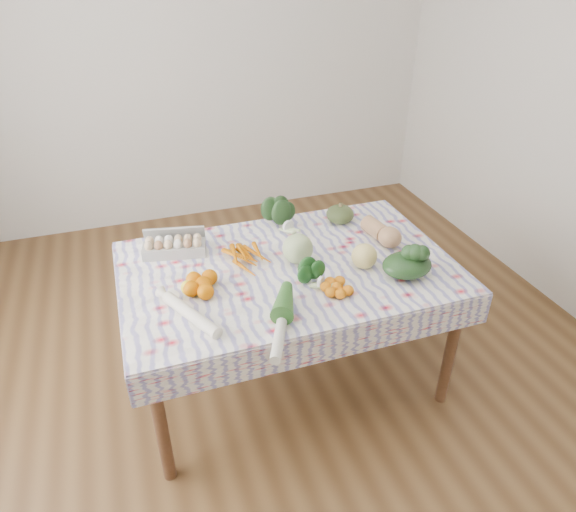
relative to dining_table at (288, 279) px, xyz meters
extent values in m
plane|color=#54371C|center=(0.00, 0.00, -0.68)|extent=(4.50, 4.50, 0.00)
cube|color=silver|center=(0.00, 2.25, 0.72)|extent=(4.00, 0.04, 2.80)
cube|color=brown|center=(0.00, 0.00, 0.05)|extent=(1.60, 1.00, 0.04)
cylinder|color=brown|center=(-0.74, -0.44, -0.32)|extent=(0.06, 0.06, 0.71)
cylinder|color=brown|center=(0.74, -0.44, -0.32)|extent=(0.06, 0.06, 0.71)
cylinder|color=brown|center=(-0.74, 0.44, -0.32)|extent=(0.06, 0.06, 0.71)
cylinder|color=brown|center=(0.74, 0.44, -0.32)|extent=(0.06, 0.06, 0.71)
cube|color=white|center=(0.00, 0.00, 0.08)|extent=(1.66, 1.06, 0.01)
cube|color=#A0A09B|center=(-0.53, 0.30, 0.13)|extent=(0.34, 0.19, 0.09)
cube|color=#C56403|center=(-0.19, 0.10, 0.11)|extent=(0.31, 0.29, 0.04)
ellipsoid|color=#1C3918|center=(0.09, 0.38, 0.16)|extent=(0.21, 0.19, 0.15)
ellipsoid|color=#3A4923|center=(0.44, 0.35, 0.14)|extent=(0.17, 0.17, 0.11)
sphere|color=#9EB679|center=(0.06, 0.02, 0.16)|extent=(0.20, 0.20, 0.16)
ellipsoid|color=tan|center=(0.57, 0.08, 0.14)|extent=(0.16, 0.28, 0.12)
cube|color=#D26600|center=(-0.44, -0.08, 0.12)|extent=(0.31, 0.31, 0.08)
ellipsoid|color=#154215|center=(0.05, -0.20, 0.13)|extent=(0.19, 0.19, 0.10)
cube|color=orange|center=(0.15, -0.28, 0.11)|extent=(0.19, 0.19, 0.06)
sphere|color=#DFCA6E|center=(0.36, -0.13, 0.15)|extent=(0.13, 0.13, 0.13)
ellipsoid|color=#183216|center=(0.52, -0.26, 0.14)|extent=(0.29, 0.25, 0.11)
cylinder|color=white|center=(-0.53, -0.27, 0.11)|extent=(0.22, 0.37, 0.05)
cylinder|color=beige|center=(-0.18, -0.45, 0.11)|extent=(0.23, 0.44, 0.05)
camera|label=1|loc=(-0.70, -2.06, 1.49)|focal=32.00mm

